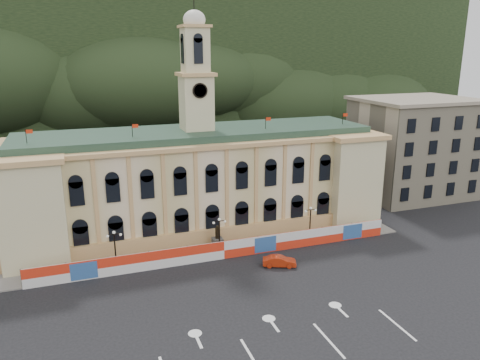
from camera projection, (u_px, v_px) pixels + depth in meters
name	position (u px, v px, depth m)	size (l,w,h in m)	color
ground	(267.00, 316.00, 49.72)	(260.00, 260.00, 0.00)	black
lane_markings	(287.00, 343.00, 45.18)	(26.00, 10.00, 0.02)	white
hill_ridge	(126.00, 73.00, 155.08)	(230.00, 80.00, 64.00)	black
city_hall	(199.00, 179.00, 72.65)	(56.20, 17.60, 37.10)	beige
side_building_right	(413.00, 147.00, 89.12)	(21.00, 17.00, 18.60)	#C2B596
hoarding_fence	(224.00, 250.00, 63.06)	(50.00, 0.44, 2.50)	red
pavement	(218.00, 250.00, 65.80)	(56.00, 5.50, 0.16)	slate
statue	(217.00, 242.00, 65.72)	(1.40, 1.40, 3.72)	#595651
lamp_left	(115.00, 246.00, 59.79)	(1.96, 0.44, 5.15)	black
lamp_center	(219.00, 232.00, 64.30)	(1.96, 0.44, 5.15)	black
lamp_right	(310.00, 220.00, 68.82)	(1.96, 0.44, 5.15)	black
red_sedan	(279.00, 261.00, 60.91)	(4.60, 3.00, 1.43)	#A7240B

